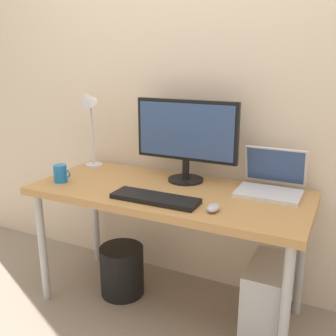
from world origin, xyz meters
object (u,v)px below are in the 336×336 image
(desk, at_px, (168,201))
(monitor, at_px, (186,135))
(wastebasket, at_px, (122,270))
(mouse, at_px, (213,208))
(laptop, at_px, (271,182))
(keyboard, at_px, (155,198))
(desk_lamp, at_px, (88,111))
(computer_tower, at_px, (266,302))
(coffee_mug, at_px, (61,173))

(desk, relative_size, monitor, 2.50)
(wastebasket, bearing_deg, mouse, -15.52)
(laptop, distance_m, keyboard, 0.61)
(desk_lamp, bearing_deg, mouse, -20.83)
(desk_lamp, relative_size, computer_tower, 1.19)
(desk, relative_size, keyboard, 3.35)
(desk_lamp, distance_m, keyboard, 0.82)
(coffee_mug, relative_size, wastebasket, 0.36)
(desk_lamp, xyz_separation_m, coffee_mug, (0.03, -0.32, -0.31))
(monitor, height_order, desk_lamp, desk_lamp)
(laptop, xyz_separation_m, mouse, (-0.18, -0.38, -0.04))
(laptop, xyz_separation_m, coffee_mug, (-1.10, -0.34, -0.01))
(mouse, bearing_deg, keyboard, 179.03)
(keyboard, distance_m, coffee_mug, 0.62)
(monitor, height_order, keyboard, monitor)
(mouse, bearing_deg, wastebasket, 164.48)
(laptop, xyz_separation_m, computer_tower, (0.06, -0.24, -0.55))
(monitor, xyz_separation_m, laptop, (0.47, 0.02, -0.21))
(keyboard, xyz_separation_m, coffee_mug, (-0.62, 0.03, 0.04))
(desk, relative_size, computer_tower, 3.51)
(monitor, distance_m, wastebasket, 0.90)
(monitor, bearing_deg, desk, -96.96)
(keyboard, distance_m, mouse, 0.30)
(desk, height_order, wastebasket, desk)
(coffee_mug, bearing_deg, laptop, 17.29)
(desk_lamp, bearing_deg, monitor, -0.09)
(mouse, bearing_deg, desk, 150.35)
(monitor, xyz_separation_m, mouse, (0.29, -0.36, -0.25))
(laptop, relative_size, computer_tower, 0.76)
(monitor, relative_size, computer_tower, 1.40)
(coffee_mug, bearing_deg, computer_tower, 5.26)
(monitor, xyz_separation_m, coffee_mug, (-0.62, -0.32, -0.21))
(coffee_mug, bearing_deg, wastebasket, 23.95)
(monitor, bearing_deg, computer_tower, -21.95)
(desk, relative_size, laptop, 4.60)
(laptop, xyz_separation_m, wastebasket, (-0.80, -0.21, -0.61))
(mouse, bearing_deg, monitor, 129.03)
(desk, height_order, keyboard, keyboard)
(mouse, bearing_deg, desk_lamp, 159.17)
(keyboard, height_order, computer_tower, keyboard)
(monitor, bearing_deg, keyboard, -91.22)
(desk_lamp, distance_m, computer_tower, 1.48)
(mouse, bearing_deg, coffee_mug, 177.56)
(keyboard, relative_size, computer_tower, 1.05)
(mouse, relative_size, coffee_mug, 0.83)
(computer_tower, relative_size, wastebasket, 1.40)
(desk, height_order, mouse, mouse)
(desk, xyz_separation_m, mouse, (0.31, -0.18, 0.08))
(desk_lamp, height_order, computer_tower, desk_lamp)
(mouse, xyz_separation_m, computer_tower, (0.24, 0.15, -0.51))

